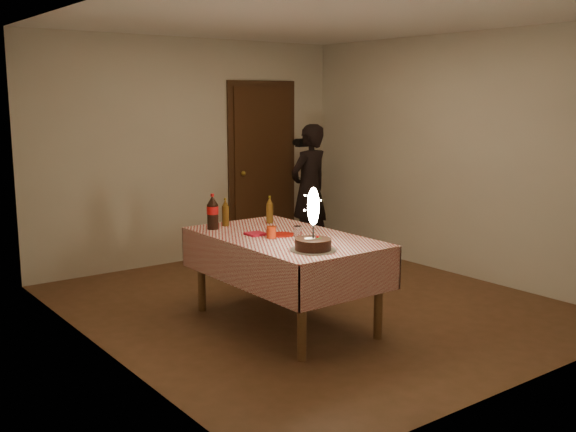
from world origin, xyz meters
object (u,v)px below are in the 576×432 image
object	(u,v)px
birthday_cake	(313,235)
amber_bottle_right	(270,210)
clear_cup	(298,231)
photographer	(309,189)
red_cup	(271,232)
amber_bottle_left	(225,213)
dining_table	(284,248)
cola_bottle	(213,212)
red_plate	(282,235)

from	to	relation	value
birthday_cake	amber_bottle_right	distance (m)	1.18
clear_cup	photographer	world-z (taller)	photographer
red_cup	amber_bottle_left	distance (m)	0.70
amber_bottle_left	amber_bottle_right	xyz separation A→B (m)	(0.40, -0.13, 0.00)
dining_table	amber_bottle_left	size ratio (longest dim) A/B	6.75
dining_table	amber_bottle_right	distance (m)	0.64
cola_bottle	red_plate	bearing A→B (deg)	-59.90
dining_table	red_cup	bearing A→B (deg)	-176.43
red_plate	clear_cup	world-z (taller)	clear_cup
dining_table	birthday_cake	distance (m)	0.62
dining_table	red_plate	distance (m)	0.11
dining_table	amber_bottle_left	bearing A→B (deg)	103.14
dining_table	cola_bottle	bearing A→B (deg)	118.13
red_cup	cola_bottle	bearing A→B (deg)	106.74
dining_table	clear_cup	bearing A→B (deg)	-51.15
birthday_cake	red_plate	bearing A→B (deg)	76.11
red_cup	clear_cup	distance (m)	0.23
amber_bottle_right	dining_table	bearing A→B (deg)	-113.46
dining_table	photographer	distance (m)	2.70
dining_table	red_cup	xyz separation A→B (m)	(-0.14, -0.01, 0.15)
clear_cup	cola_bottle	distance (m)	0.82
clear_cup	amber_bottle_right	bearing A→B (deg)	75.27
amber_bottle_left	amber_bottle_right	distance (m)	0.42
dining_table	clear_cup	size ratio (longest dim) A/B	19.11
red_cup	amber_bottle_left	bearing A→B (deg)	91.44
amber_bottle_right	amber_bottle_left	bearing A→B (deg)	162.32
amber_bottle_left	photographer	xyz separation A→B (m)	(2.00, 1.29, -0.09)
birthday_cake	amber_bottle_right	xyz separation A→B (m)	(0.39, 1.12, 0.00)
red_plate	red_cup	bearing A→B (deg)	-161.26
dining_table	red_plate	world-z (taller)	red_plate
birthday_cake	dining_table	bearing A→B (deg)	75.56
clear_cup	birthday_cake	bearing A→B (deg)	-114.55
birthday_cake	amber_bottle_right	world-z (taller)	birthday_cake
red_cup	amber_bottle_right	distance (m)	0.69
amber_bottle_left	cola_bottle	bearing A→B (deg)	-159.52
red_plate	photographer	size ratio (longest dim) A/B	0.14
clear_cup	red_cup	bearing A→B (deg)	159.47
cola_bottle	photographer	distance (m)	2.56
dining_table	clear_cup	world-z (taller)	clear_cup
red_plate	amber_bottle_right	bearing A→B (deg)	65.29
amber_bottle_right	red_cup	bearing A→B (deg)	-124.18
red_cup	dining_table	bearing A→B (deg)	3.57
birthday_cake	cola_bottle	distance (m)	1.20
cola_bottle	amber_bottle_right	size ratio (longest dim) A/B	1.25
cola_bottle	photographer	world-z (taller)	photographer
red_plate	clear_cup	size ratio (longest dim) A/B	2.44
dining_table	amber_bottle_right	size ratio (longest dim) A/B	6.75
red_plate	amber_bottle_left	bearing A→B (deg)	104.30
dining_table	amber_bottle_left	world-z (taller)	amber_bottle_left
red_plate	cola_bottle	bearing A→B (deg)	120.10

